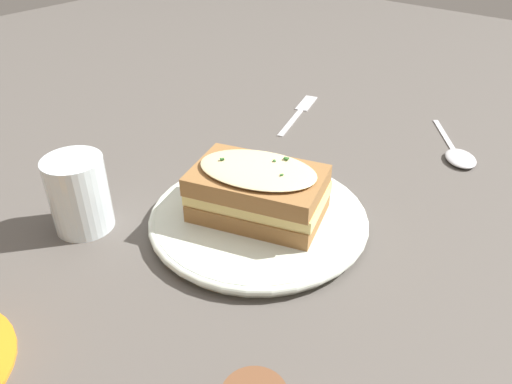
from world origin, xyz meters
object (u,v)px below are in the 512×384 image
Objects in this scene: sandwich at (256,190)px; water_glass at (79,194)px; dinner_plate at (256,217)px; fork at (301,110)px; spoon at (459,155)px.

water_glass is (0.13, -0.16, -0.00)m from sandwich.
fork is (-0.31, -0.15, -0.01)m from dinner_plate.
water_glass is (0.13, -0.15, 0.04)m from dinner_plate.
water_glass reaches higher than sandwich.
sandwich is 0.34m from spoon.
fork is at bearing 179.36° from water_glass.
dinner_plate is 1.51× the size of fork.
dinner_plate is at bearing -81.22° from fork.
sandwich is 0.34m from fork.
water_glass reaches higher than dinner_plate.
spoon is (-0.31, 0.13, -0.04)m from sandwich.
water_glass is at bearing -49.40° from dinner_plate.
fork is at bearing -35.63° from spoon.
fork is (-0.31, -0.15, -0.05)m from sandwich.
spoon is at bearing -15.83° from fork.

